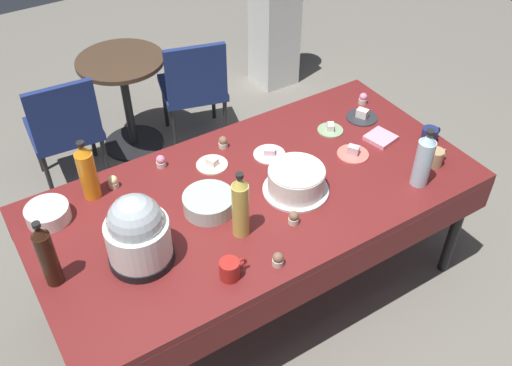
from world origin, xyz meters
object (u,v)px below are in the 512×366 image
object	(u,v)px
slow_cooker	(138,233)
maroon_chair_left	(64,126)
dessert_plate_sage	(330,129)
dessert_plate_coral	(353,153)
ceramic_snack_bowl	(48,214)
dessert_plate_charcoal	(362,116)
coffee_mug_navy	(430,135)
round_cafe_table	(125,87)
cupcake_cocoa	(223,142)
soda_bottle_orange_juice	(87,172)
frosted_layer_cake	(296,181)
dessert_plate_white	(269,154)
coffee_mug_tan	(435,158)
cupcake_mint	(363,99)
maroon_chair_right	(194,85)
cupcake_vanilla	(294,218)
soda_bottle_cola	(47,255)
coffee_mug_red	(230,269)
cupcake_berry	(161,161)
water_cooler	(275,16)
cupcake_lemon	(113,182)
soda_bottle_ginger_ale	(240,206)
cupcake_rose	(278,259)
soda_bottle_water	(424,159)
potluck_table	(256,200)
dessert_plate_cream	(212,164)

from	to	relation	value
slow_cooker	maroon_chair_left	world-z (taller)	slow_cooker
dessert_plate_sage	maroon_chair_left	xyz separation A→B (m)	(-1.17, 1.22, -0.27)
dessert_plate_sage	dessert_plate_coral	size ratio (longest dim) A/B	0.85
ceramic_snack_bowl	dessert_plate_charcoal	size ratio (longest dim) A/B	1.13
coffee_mug_navy	round_cafe_table	world-z (taller)	coffee_mug_navy
cupcake_cocoa	soda_bottle_orange_juice	distance (m)	0.74
dessert_plate_coral	coffee_mug_navy	bearing A→B (deg)	-16.65
frosted_layer_cake	dessert_plate_white	xyz separation A→B (m)	(0.05, 0.31, -0.06)
coffee_mug_tan	coffee_mug_navy	bearing A→B (deg)	52.86
dessert_plate_coral	cupcake_mint	distance (m)	0.51
slow_cooker	maroon_chair_right	size ratio (longest dim) A/B	0.41
cupcake_vanilla	cupcake_mint	world-z (taller)	same
ceramic_snack_bowl	dessert_plate_white	world-z (taller)	ceramic_snack_bowl
slow_cooker	maroon_chair_left	xyz separation A→B (m)	(0.10, 1.54, -0.42)
dessert_plate_charcoal	dessert_plate_coral	bearing A→B (deg)	-137.74
frosted_layer_cake	soda_bottle_cola	world-z (taller)	soda_bottle_cola
frosted_layer_cake	maroon_chair_right	bearing A→B (deg)	82.00
coffee_mug_red	maroon_chair_left	distance (m)	1.86
ceramic_snack_bowl	cupcake_berry	world-z (taller)	ceramic_snack_bowl
dessert_plate_white	round_cafe_table	world-z (taller)	dessert_plate_white
slow_cooker	cupcake_berry	xyz separation A→B (m)	(0.34, 0.53, -0.13)
dessert_plate_white	water_cooler	distance (m)	2.03
dessert_plate_charcoal	coffee_mug_tan	bearing A→B (deg)	-85.69
frosted_layer_cake	coffee_mug_navy	size ratio (longest dim) A/B	2.67
ceramic_snack_bowl	cupcake_cocoa	world-z (taller)	ceramic_snack_bowl
cupcake_lemon	cupcake_vanilla	bearing A→B (deg)	-48.23
dessert_plate_coral	cupcake_lemon	bearing A→B (deg)	159.67
soda_bottle_ginger_ale	cupcake_rose	bearing A→B (deg)	-81.99
maroon_chair_right	coffee_mug_tan	bearing A→B (deg)	-73.81
cupcake_rose	water_cooler	distance (m)	2.79
dessert_plate_charcoal	soda_bottle_water	distance (m)	0.62
round_cafe_table	dessert_plate_charcoal	bearing A→B (deg)	-58.11
dessert_plate_white	round_cafe_table	xyz separation A→B (m)	(-0.26, 1.45, -0.26)
slow_cooker	soda_bottle_water	world-z (taller)	slow_cooker
dessert_plate_sage	cupcake_mint	size ratio (longest dim) A/B	2.12
potluck_table	soda_bottle_cola	distance (m)	1.03
dessert_plate_coral	maroon_chair_right	world-z (taller)	maroon_chair_right
frosted_layer_cake	soda_bottle_orange_juice	bearing A→B (deg)	149.78
soda_bottle_cola	coffee_mug_tan	bearing A→B (deg)	-8.68
maroon_chair_left	dessert_plate_charcoal	bearing A→B (deg)	-40.96
round_cafe_table	cupcake_lemon	bearing A→B (deg)	-112.97
cupcake_berry	cupcake_lemon	distance (m)	0.27
cupcake_vanilla	maroon_chair_right	world-z (taller)	maroon_chair_right
cupcake_lemon	coffee_mug_tan	distance (m)	1.63
coffee_mug_navy	water_cooler	xyz separation A→B (m)	(0.35, 2.03, -0.20)
dessert_plate_cream	water_cooler	distance (m)	2.15
cupcake_rose	maroon_chair_left	bearing A→B (deg)	101.50
cupcake_cocoa	round_cafe_table	world-z (taller)	cupcake_cocoa
dessert_plate_charcoal	soda_bottle_ginger_ale	distance (m)	1.14
dessert_plate_white	cupcake_mint	bearing A→B (deg)	9.24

